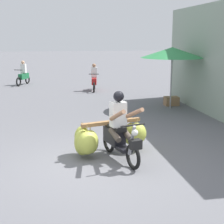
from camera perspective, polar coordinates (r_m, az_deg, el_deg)
name	(u,v)px	position (r m, az deg, el deg)	size (l,w,h in m)	color
ground_plane	(100,165)	(7.41, -2.15, -9.01)	(120.00, 120.00, 0.00)	slate
motorbike_main_loaded	(111,136)	(7.82, -0.15, -4.07)	(1.87, 1.83, 1.58)	black
motorbike_distant_ahead_left	(23,75)	(20.20, -14.89, 6.11)	(0.78, 1.52, 1.40)	black
motorbike_distant_ahead_right	(94,80)	(17.44, -3.07, 5.53)	(0.53, 1.61, 1.40)	black
market_umbrella_near_shop	(172,53)	(12.98, 10.25, 9.97)	(2.39, 2.39, 2.37)	#99999E
produce_crate	(171,101)	(13.86, 10.11, 1.86)	(0.56, 0.40, 0.36)	olive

